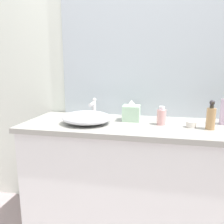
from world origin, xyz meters
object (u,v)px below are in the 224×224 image
Objects in this scene: sink_basin at (87,118)px; candle_jar at (191,124)px; lotion_bottle at (211,117)px; tissue_box at (132,112)px; perfume_bottle at (161,116)px.

candle_jar is at bearing 3.51° from sink_basin.
sink_basin is at bearing -178.57° from lotion_bottle.
tissue_box is at bearing 27.24° from sink_basin.
sink_basin is 0.81m from lotion_bottle.
lotion_bottle is 0.53m from tissue_box.
perfume_bottle is 2.01× the size of candle_jar.
tissue_box is at bearing 165.69° from lotion_bottle.
tissue_box is at bearing 160.17° from perfume_bottle.
lotion_bottle is 1.46× the size of perfume_bottle.
tissue_box reaches higher than candle_jar.
tissue_box is (-0.21, 0.08, 0.01)m from perfume_bottle.
sink_basin is 2.73× the size of perfume_bottle.
sink_basin is at bearing -152.76° from tissue_box.
lotion_bottle reaches higher than perfume_bottle.
candle_jar is (-0.11, 0.02, -0.06)m from lotion_bottle.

